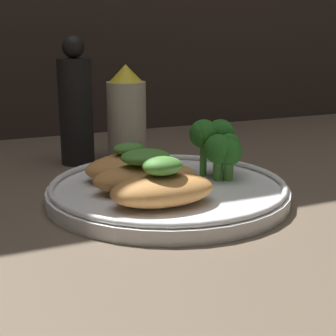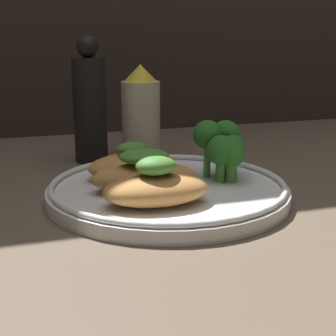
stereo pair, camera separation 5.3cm
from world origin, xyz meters
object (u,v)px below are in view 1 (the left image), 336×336
(plate, at_px, (168,190))
(sauce_bottle, at_px, (127,114))
(broccoli_bunch, at_px, (218,143))
(pepper_grinder, at_px, (76,107))

(plate, height_order, sauce_bottle, sauce_bottle)
(plate, bearing_deg, sauce_bottle, 83.14)
(plate, relative_size, broccoli_bunch, 3.94)
(plate, xyz_separation_m, pepper_grinder, (-0.05, 0.19, 0.07))
(plate, relative_size, sauce_bottle, 1.96)
(plate, distance_m, pepper_grinder, 0.21)
(sauce_bottle, bearing_deg, broccoli_bunch, -76.63)
(plate, height_order, broccoli_bunch, broccoli_bunch)
(plate, relative_size, pepper_grinder, 1.52)
(broccoli_bunch, bearing_deg, pepper_grinder, 122.12)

